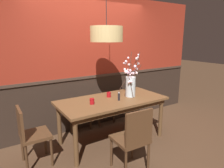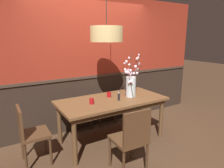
{
  "view_description": "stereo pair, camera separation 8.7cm",
  "coord_description": "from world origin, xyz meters",
  "px_view_note": "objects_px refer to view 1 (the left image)",
  "views": [
    {
      "loc": [
        -1.8,
        -2.8,
        1.83
      ],
      "look_at": [
        0.0,
        0.0,
        1.04
      ],
      "focal_mm": 32.21,
      "sensor_mm": 36.0,
      "label": 1
    },
    {
      "loc": [
        -1.72,
        -2.84,
        1.83
      ],
      "look_at": [
        0.0,
        0.0,
        1.04
      ],
      "focal_mm": 32.21,
      "sensor_mm": 36.0,
      "label": 2
    }
  ],
  "objects_px": {
    "chair_head_west_end": "(30,133)",
    "condiment_bottle": "(119,96)",
    "vase_with_blossoms": "(131,84)",
    "pendant_lamp": "(106,34)",
    "chair_far_side_left": "(77,103)",
    "dining_table": "(112,104)",
    "chair_near_side_left": "(133,137)",
    "chair_far_side_right": "(101,98)",
    "candle_holder_nearer_edge": "(109,95)",
    "candle_holder_nearer_center": "(92,101)"
  },
  "relations": [
    {
      "from": "candle_holder_nearer_edge",
      "to": "pendant_lamp",
      "type": "distance_m",
      "value": 1.06
    },
    {
      "from": "chair_far_side_right",
      "to": "candle_holder_nearer_edge",
      "type": "bearing_deg",
      "value": -108.49
    },
    {
      "from": "dining_table",
      "to": "chair_near_side_left",
      "type": "height_order",
      "value": "chair_near_side_left"
    },
    {
      "from": "vase_with_blossoms",
      "to": "candle_holder_nearer_center",
      "type": "bearing_deg",
      "value": -177.44
    },
    {
      "from": "chair_far_side_right",
      "to": "chair_far_side_left",
      "type": "xyz_separation_m",
      "value": [
        -0.57,
        -0.01,
        -0.01
      ]
    },
    {
      "from": "chair_far_side_right",
      "to": "chair_near_side_left",
      "type": "bearing_deg",
      "value": -105.93
    },
    {
      "from": "candle_holder_nearer_edge",
      "to": "dining_table",
      "type": "bearing_deg",
      "value": -98.79
    },
    {
      "from": "dining_table",
      "to": "chair_near_side_left",
      "type": "distance_m",
      "value": 0.94
    },
    {
      "from": "vase_with_blossoms",
      "to": "condiment_bottle",
      "type": "bearing_deg",
      "value": -162.05
    },
    {
      "from": "pendant_lamp",
      "to": "condiment_bottle",
      "type": "bearing_deg",
      "value": -52.33
    },
    {
      "from": "chair_far_side_right",
      "to": "chair_head_west_end",
      "type": "xyz_separation_m",
      "value": [
        -1.63,
        -0.84,
        -0.03
      ]
    },
    {
      "from": "pendant_lamp",
      "to": "vase_with_blossoms",
      "type": "bearing_deg",
      "value": -8.06
    },
    {
      "from": "chair_far_side_right",
      "to": "chair_near_side_left",
      "type": "distance_m",
      "value": 1.83
    },
    {
      "from": "chair_head_west_end",
      "to": "condiment_bottle",
      "type": "distance_m",
      "value": 1.47
    },
    {
      "from": "chair_far_side_left",
      "to": "candle_holder_nearer_edge",
      "type": "bearing_deg",
      "value": -65.53
    },
    {
      "from": "vase_with_blossoms",
      "to": "pendant_lamp",
      "type": "bearing_deg",
      "value": 171.94
    },
    {
      "from": "candle_holder_nearer_center",
      "to": "pendant_lamp",
      "type": "relative_size",
      "value": 0.11
    },
    {
      "from": "chair_far_side_right",
      "to": "vase_with_blossoms",
      "type": "height_order",
      "value": "vase_with_blossoms"
    },
    {
      "from": "chair_far_side_right",
      "to": "candle_holder_nearer_edge",
      "type": "distance_m",
      "value": 0.82
    },
    {
      "from": "chair_far_side_right",
      "to": "chair_far_side_left",
      "type": "distance_m",
      "value": 0.57
    },
    {
      "from": "candle_holder_nearer_center",
      "to": "chair_head_west_end",
      "type": "bearing_deg",
      "value": 175.89
    },
    {
      "from": "condiment_bottle",
      "to": "chair_far_side_left",
      "type": "bearing_deg",
      "value": 110.57
    },
    {
      "from": "chair_far_side_right",
      "to": "chair_head_west_end",
      "type": "relative_size",
      "value": 1.08
    },
    {
      "from": "vase_with_blossoms",
      "to": "candle_holder_nearer_edge",
      "type": "relative_size",
      "value": 8.99
    },
    {
      "from": "condiment_bottle",
      "to": "pendant_lamp",
      "type": "distance_m",
      "value": 1.05
    },
    {
      "from": "chair_near_side_left",
      "to": "chair_head_west_end",
      "type": "bearing_deg",
      "value": 141.03
    },
    {
      "from": "chair_far_side_left",
      "to": "condiment_bottle",
      "type": "distance_m",
      "value": 1.09
    },
    {
      "from": "chair_near_side_left",
      "to": "condiment_bottle",
      "type": "height_order",
      "value": "chair_near_side_left"
    },
    {
      "from": "dining_table",
      "to": "chair_near_side_left",
      "type": "xyz_separation_m",
      "value": [
        -0.24,
        -0.89,
        -0.17
      ]
    },
    {
      "from": "pendant_lamp",
      "to": "dining_table",
      "type": "bearing_deg",
      "value": -36.83
    },
    {
      "from": "dining_table",
      "to": "chair_far_side_left",
      "type": "bearing_deg",
      "value": 109.55
    },
    {
      "from": "dining_table",
      "to": "candle_holder_nearer_edge",
      "type": "bearing_deg",
      "value": 81.21
    },
    {
      "from": "chair_near_side_left",
      "to": "vase_with_blossoms",
      "type": "xyz_separation_m",
      "value": [
        0.63,
        0.88,
        0.47
      ]
    },
    {
      "from": "dining_table",
      "to": "condiment_bottle",
      "type": "relative_size",
      "value": 12.77
    },
    {
      "from": "chair_far_side_left",
      "to": "pendant_lamp",
      "type": "bearing_deg",
      "value": -73.86
    },
    {
      "from": "chair_head_west_end",
      "to": "vase_with_blossoms",
      "type": "distance_m",
      "value": 1.83
    },
    {
      "from": "chair_far_side_right",
      "to": "chair_far_side_left",
      "type": "relative_size",
      "value": 1.03
    },
    {
      "from": "candle_holder_nearer_center",
      "to": "condiment_bottle",
      "type": "xyz_separation_m",
      "value": [
        0.47,
        -0.07,
        0.02
      ]
    },
    {
      "from": "condiment_bottle",
      "to": "chair_far_side_right",
      "type": "bearing_deg",
      "value": 78.4
    },
    {
      "from": "chair_far_side_left",
      "to": "pendant_lamp",
      "type": "xyz_separation_m",
      "value": [
        0.23,
        -0.8,
        1.35
      ]
    },
    {
      "from": "vase_with_blossoms",
      "to": "pendant_lamp",
      "type": "relative_size",
      "value": 0.91
    },
    {
      "from": "candle_holder_nearer_edge",
      "to": "pendant_lamp",
      "type": "xyz_separation_m",
      "value": [
        -0.09,
        -0.09,
        1.05
      ]
    },
    {
      "from": "candle_holder_nearer_center",
      "to": "candle_holder_nearer_edge",
      "type": "relative_size",
      "value": 1.07
    },
    {
      "from": "chair_near_side_left",
      "to": "candle_holder_nearer_edge",
      "type": "bearing_deg",
      "value": 75.91
    },
    {
      "from": "vase_with_blossoms",
      "to": "pendant_lamp",
      "type": "height_order",
      "value": "pendant_lamp"
    },
    {
      "from": "chair_far_side_left",
      "to": "condiment_bottle",
      "type": "height_order",
      "value": "chair_far_side_left"
    },
    {
      "from": "candle_holder_nearer_edge",
      "to": "pendant_lamp",
      "type": "bearing_deg",
      "value": -137.17
    },
    {
      "from": "chair_head_west_end",
      "to": "condiment_bottle",
      "type": "height_order",
      "value": "condiment_bottle"
    },
    {
      "from": "chair_head_west_end",
      "to": "condiment_bottle",
      "type": "xyz_separation_m",
      "value": [
        1.43,
        -0.14,
        0.34
      ]
    },
    {
      "from": "chair_far_side_right",
      "to": "pendant_lamp",
      "type": "xyz_separation_m",
      "value": [
        -0.34,
        -0.81,
        1.33
      ]
    }
  ]
}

